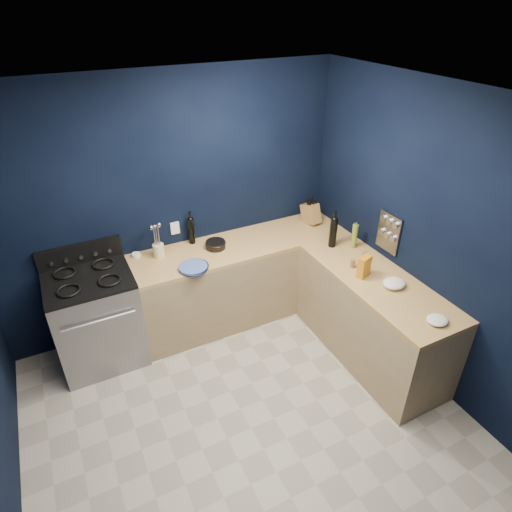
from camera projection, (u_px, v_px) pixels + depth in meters
floor at (251, 429)px, 3.65m from camera, size 3.50×3.50×0.02m
ceiling at (248, 109)px, 2.27m from camera, size 3.50×3.50×0.02m
wall_back at (172, 208)px, 4.30m from camera, size 3.50×0.02×2.60m
wall_right at (438, 247)px, 3.63m from camera, size 0.02×3.50×2.60m
cab_back at (242, 281)px, 4.74m from camera, size 2.30×0.63×0.86m
top_back at (241, 245)px, 4.50m from camera, size 2.30×0.63×0.04m
cab_right at (371, 319)px, 4.18m from camera, size 0.63×1.67×0.86m
top_right at (378, 281)px, 3.95m from camera, size 0.63×1.67×0.04m
gas_range at (98, 320)px, 4.12m from camera, size 0.76×0.66×0.92m
oven_door at (104, 342)px, 3.89m from camera, size 0.59×0.02×0.42m
cooktop at (87, 279)px, 3.87m from camera, size 0.76×0.66×0.03m
backguard at (80, 254)px, 4.05m from camera, size 0.76×0.06×0.20m
spice_panel at (389, 233)px, 4.11m from camera, size 0.02×0.28×0.38m
wall_outlet at (175, 228)px, 4.40m from camera, size 0.09×0.02×0.13m
plate_stack at (193, 268)px, 4.07m from camera, size 0.30×0.30×0.03m
ramekin at (136, 255)px, 4.26m from camera, size 0.11×0.11×0.03m
utensil_crock at (159, 250)px, 4.24m from camera, size 0.14×0.14×0.14m
wine_bottle_back at (191, 231)px, 4.43m from camera, size 0.08×0.08×0.28m
lemon_basket at (216, 245)px, 4.39m from camera, size 0.22×0.22×0.08m
knife_block at (311, 214)px, 4.84m from camera, size 0.16×0.27×0.27m
wine_bottle_right at (333, 233)px, 4.37m from camera, size 0.09×0.09×0.31m
oil_bottle at (354, 236)px, 4.36m from camera, size 0.06×0.06×0.26m
spice_jar_near at (364, 256)px, 4.17m from camera, size 0.05×0.05×0.11m
spice_jar_far at (353, 264)px, 4.08m from camera, size 0.06×0.06×0.09m
crouton_bag at (364, 267)px, 3.93m from camera, size 0.15×0.11×0.20m
towel_front at (394, 283)px, 3.82m from camera, size 0.23×0.20×0.07m
towel_end at (437, 320)px, 3.41m from camera, size 0.20×0.18×0.05m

